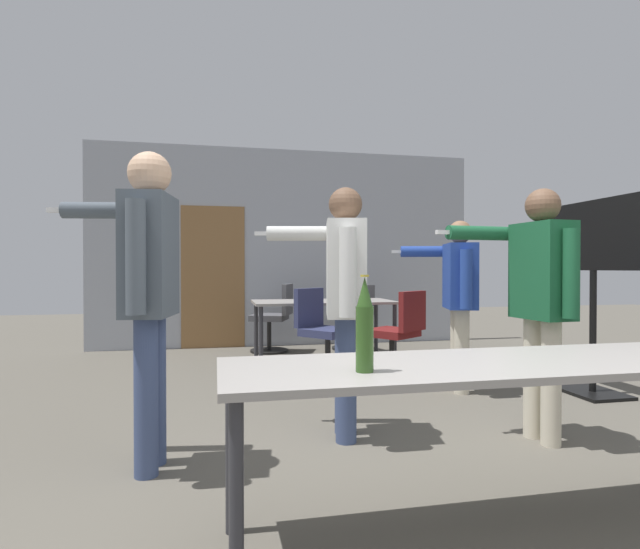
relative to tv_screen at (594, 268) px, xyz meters
name	(u,v)px	position (x,y,z in m)	size (l,w,h in m)	color
back_wall	(286,248)	(-2.33, 3.50, 0.29)	(5.69, 0.12, 2.92)	#A3A8B2
conference_table_near	(492,377)	(-2.22, -2.01, -0.47)	(2.29, 0.66, 0.76)	gray
conference_table_far	(323,307)	(-2.08, 2.01, -0.47)	(1.70, 0.82, 0.76)	gray
tv_screen	(594,268)	(0.00, 0.00, 0.00)	(0.44, 1.27, 1.77)	black
person_right_polo	(458,289)	(-1.14, 0.37, -0.20)	(0.70, 0.79, 1.60)	beige
person_far_watching	(147,277)	(-3.75, -0.95, -0.05)	(0.79, 0.71, 1.81)	#3D4C75
person_near_casual	(540,288)	(-1.26, -0.99, -0.14)	(0.79, 0.60, 1.68)	beige
person_left_plaid	(343,288)	(-2.52, -0.65, -0.14)	(0.75, 0.76, 1.70)	#3D4C75
office_chair_side_rolled	(275,320)	(-2.57, 2.90, -0.71)	(0.65, 0.60, 0.94)	black
office_chair_near_pushed	(322,335)	(-2.25, 1.30, -0.72)	(0.68, 0.69, 0.93)	black
office_chair_mid_tucked	(398,336)	(-1.44, 1.15, -0.73)	(0.67, 0.68, 0.91)	black
office_chair_far_left	(353,320)	(-1.47, 2.84, -0.73)	(0.59, 0.63, 0.92)	black
beer_bottle	(365,326)	(-2.81, -2.11, -0.23)	(0.07, 0.07, 0.37)	#2D511E
drink_cup	(302,295)	(-2.31, 2.20, -0.34)	(0.08, 0.08, 0.11)	#232328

